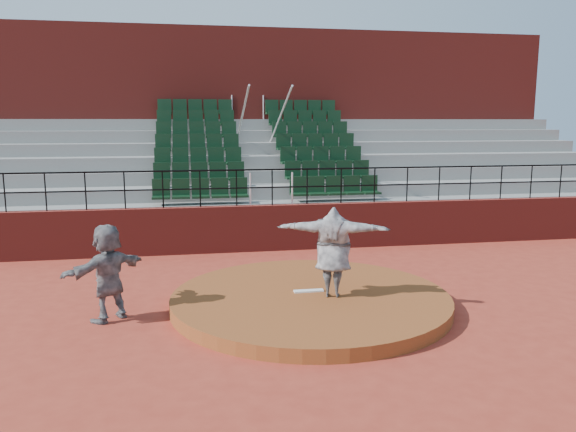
# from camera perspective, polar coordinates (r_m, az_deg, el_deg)

# --- Properties ---
(ground) EXTENTS (90.00, 90.00, 0.00)m
(ground) POSITION_cam_1_polar(r_m,az_deg,el_deg) (11.31, 2.28, -9.11)
(ground) COLOR #A33624
(ground) RESTS_ON ground
(pitchers_mound) EXTENTS (5.50, 5.50, 0.25)m
(pitchers_mound) POSITION_cam_1_polar(r_m,az_deg,el_deg) (11.27, 2.28, -8.51)
(pitchers_mound) COLOR brown
(pitchers_mound) RESTS_ON ground
(pitching_rubber) EXTENTS (0.60, 0.15, 0.03)m
(pitching_rubber) POSITION_cam_1_polar(r_m,az_deg,el_deg) (11.37, 2.12, -7.61)
(pitching_rubber) COLOR white
(pitching_rubber) RESTS_ON pitchers_mound
(boundary_wall) EXTENTS (24.00, 0.30, 1.30)m
(boundary_wall) POSITION_cam_1_polar(r_m,az_deg,el_deg) (15.92, -1.60, -1.18)
(boundary_wall) COLOR maroon
(boundary_wall) RESTS_ON ground
(wall_railing) EXTENTS (24.04, 0.05, 1.03)m
(wall_railing) POSITION_cam_1_polar(r_m,az_deg,el_deg) (15.72, -1.62, 3.76)
(wall_railing) COLOR black
(wall_railing) RESTS_ON boundary_wall
(seating_deck) EXTENTS (24.00, 5.97, 4.63)m
(seating_deck) POSITION_cam_1_polar(r_m,az_deg,el_deg) (19.38, -3.23, 3.08)
(seating_deck) COLOR gray
(seating_deck) RESTS_ON ground
(press_box_facade) EXTENTS (24.00, 3.00, 7.10)m
(press_box_facade) POSITION_cam_1_polar(r_m,az_deg,el_deg) (23.18, -4.50, 9.39)
(press_box_facade) COLOR maroon
(press_box_facade) RESTS_ON ground
(pitcher) EXTENTS (2.24, 1.28, 1.76)m
(pitcher) POSITION_cam_1_polar(r_m,az_deg,el_deg) (10.91, 4.60, -3.66)
(pitcher) COLOR black
(pitcher) RESTS_ON pitchers_mound
(fielder) EXTENTS (1.61, 1.50, 1.81)m
(fielder) POSITION_cam_1_polar(r_m,az_deg,el_deg) (10.81, -17.82, -5.47)
(fielder) COLOR black
(fielder) RESTS_ON ground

